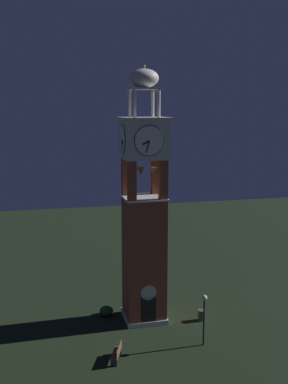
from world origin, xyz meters
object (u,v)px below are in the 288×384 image
Objects in this scene: park_bench at (117,353)px; trash_bin at (201,315)px; lamp_post at (204,310)px; clock_tower at (144,219)px.

park_bench is 2.07× the size of trash_bin.
lamp_post is 4.37× the size of trash_bin.
clock_tower is at bearing 60.84° from park_bench.
clock_tower is 9.32m from park_bench.
lamp_post is at bearing -58.52° from clock_tower.
trash_bin is at bearing 29.68° from park_bench.
trash_bin is at bearing 72.14° from lamp_post.
park_bench is 8.03m from trash_bin.
clock_tower is 5.23× the size of lamp_post.
park_bench is 0.47× the size of lamp_post.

